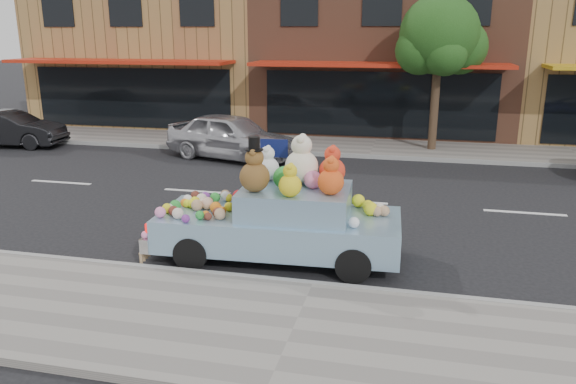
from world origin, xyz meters
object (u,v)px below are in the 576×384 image
(car_silver, at_px, (231,136))
(street_tree, at_px, (440,42))
(art_car, at_px, (281,216))
(car_dark, at_px, (10,129))

(car_silver, bearing_deg, street_tree, -51.51)
(street_tree, height_order, art_car, street_tree)
(car_silver, height_order, art_car, art_car)
(street_tree, bearing_deg, car_silver, -157.74)
(street_tree, relative_size, car_dark, 1.35)
(street_tree, distance_m, art_car, 11.16)
(art_car, bearing_deg, street_tree, 71.88)
(street_tree, bearing_deg, car_dark, -170.66)
(car_dark, relative_size, art_car, 0.85)
(street_tree, xyz_separation_m, car_silver, (-6.40, -2.62, -2.95))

